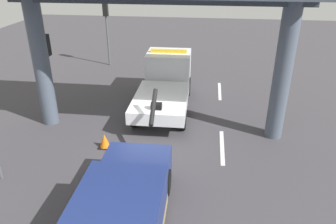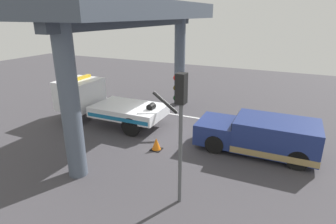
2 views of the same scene
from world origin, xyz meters
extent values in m
cube|color=#423F44|center=(0.00, 0.00, -0.05)|extent=(60.00, 40.00, 0.10)
cube|color=silver|center=(-6.00, -2.81, 0.00)|extent=(2.60, 0.16, 0.01)
cube|color=silver|center=(0.00, -2.81, 0.00)|extent=(2.60, 0.16, 0.01)
cube|color=silver|center=(6.00, -2.81, 0.00)|extent=(2.60, 0.16, 0.01)
cube|color=white|center=(2.08, -0.02, 0.93)|extent=(3.88, 2.47, 0.55)
cube|color=white|center=(5.41, 0.04, 1.48)|extent=(2.09, 2.34, 1.65)
cube|color=black|center=(6.03, 0.05, 1.84)|extent=(0.10, 2.21, 0.66)
cube|color=#196B9E|center=(2.06, 1.18, 0.84)|extent=(3.65, 0.08, 0.20)
cylinder|color=black|center=(-0.11, -0.06, 1.66)|extent=(1.42, 0.20, 1.07)
cylinder|color=black|center=(0.70, -0.04, 1.32)|extent=(0.37, 0.46, 0.36)
cube|color=yellow|center=(5.41, 0.04, 2.38)|extent=(0.27, 1.92, 0.16)
cylinder|color=black|center=(5.19, 1.07, 0.50)|extent=(1.01, 0.34, 1.00)
cylinder|color=black|center=(5.23, -1.01, 0.50)|extent=(1.01, 0.34, 1.00)
cylinder|color=black|center=(1.30, 1.01, 0.50)|extent=(1.01, 0.34, 1.00)
cylinder|color=black|center=(1.33, -1.07, 0.50)|extent=(1.01, 0.34, 1.00)
cube|color=navy|center=(-5.49, -0.01, 0.91)|extent=(3.49, 2.26, 1.35)
cube|color=navy|center=(-2.90, 0.03, 0.71)|extent=(1.76, 2.14, 0.95)
cube|color=black|center=(-3.75, 0.02, 1.20)|extent=(0.09, 1.94, 0.59)
cube|color=#9E8451|center=(-5.49, -0.01, 0.41)|extent=(3.51, 2.28, 0.28)
cylinder|color=black|center=(-3.07, 0.99, 0.42)|extent=(0.84, 0.29, 0.84)
cylinder|color=black|center=(-3.03, -0.93, 0.42)|extent=(0.84, 0.29, 0.84)
cylinder|color=black|center=(-6.46, 0.93, 0.42)|extent=(0.84, 0.29, 0.84)
cylinder|color=black|center=(-6.43, -0.99, 0.42)|extent=(0.84, 0.29, 0.84)
cylinder|color=#4C5666|center=(1.21, 4.97, 2.83)|extent=(0.70, 0.70, 5.66)
cylinder|color=#4C5666|center=(1.21, -4.97, 2.83)|extent=(0.70, 0.70, 5.66)
cube|color=#414956|center=(1.21, 0.00, 6.07)|extent=(3.60, 11.93, 0.81)
cube|color=#353C47|center=(1.21, 0.00, 5.48)|extent=(0.50, 11.53, 0.36)
cylinder|color=#515456|center=(-3.00, 4.80, 1.71)|extent=(0.12, 0.12, 3.42)
cube|color=black|center=(-3.00, 4.80, 3.87)|extent=(0.28, 0.32, 0.90)
sphere|color=red|center=(-2.84, 4.80, 4.17)|extent=(0.18, 0.18, 0.18)
sphere|color=#3A2D06|center=(-2.84, 4.80, 3.87)|extent=(0.18, 0.18, 0.18)
sphere|color=black|center=(-2.84, 4.80, 3.57)|extent=(0.18, 0.18, 0.18)
cylinder|color=#515456|center=(1.50, 4.80, 1.53)|extent=(0.12, 0.12, 3.07)
cube|color=black|center=(1.50, 4.80, 3.52)|extent=(0.28, 0.32, 0.90)
sphere|color=#360605|center=(1.66, 4.80, 3.82)|extent=(0.18, 0.18, 0.18)
sphere|color=#3A2D06|center=(1.66, 4.80, 3.52)|extent=(0.18, 0.18, 0.18)
sphere|color=green|center=(1.66, 4.80, 3.22)|extent=(0.18, 0.18, 0.18)
cone|color=orange|center=(-0.58, 1.86, 0.29)|extent=(0.44, 0.44, 0.58)
cube|color=black|center=(-0.58, 1.86, 0.01)|extent=(0.48, 0.48, 0.03)
camera|label=1|loc=(-11.23, -2.05, 6.91)|focal=34.52mm
camera|label=2|loc=(-5.94, 11.88, 5.89)|focal=29.44mm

